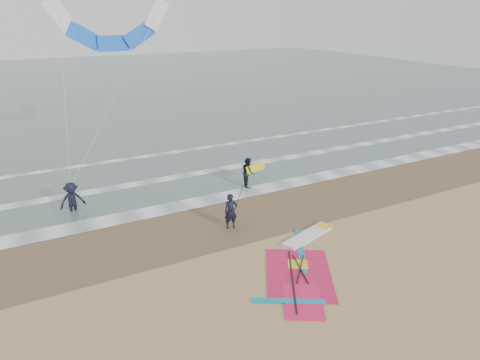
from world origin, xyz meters
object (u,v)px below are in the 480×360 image
person_standing (231,211)px  person_wading (71,194)px  windsurf_rig (303,263)px  surf_kite (112,29)px  person_walking (248,172)px

person_standing → person_wading: size_ratio=0.87×
windsurf_rig → person_standing: bearing=106.3°
windsurf_rig → surf_kite: (-3.32, 13.55, 7.89)m
person_standing → person_walking: person_walking is taller
person_standing → person_walking: size_ratio=0.98×
surf_kite → windsurf_rig: bearing=-76.2°
windsurf_rig → person_walking: (1.83, 7.64, 0.78)m
person_wading → surf_kite: 9.27m
windsurf_rig → person_wading: bearing=128.6°
person_standing → surf_kite: surf_kite is taller
person_walking → person_standing: bearing=160.2°
windsurf_rig → person_standing: size_ratio=3.52×
person_standing → person_wading: (-5.85, 4.90, 0.11)m
person_wading → surf_kite: size_ratio=0.22×
person_standing → person_walking: bearing=62.7°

